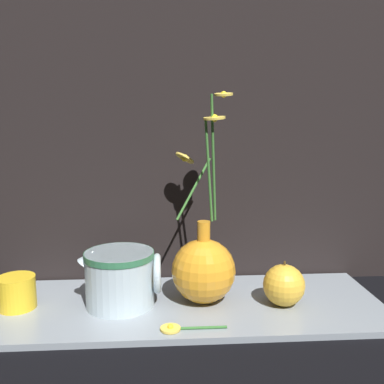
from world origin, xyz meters
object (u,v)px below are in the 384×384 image
(ceramic_pitcher, at_px, (121,275))
(orange_fruit, at_px, (284,285))
(vase_with_flowers, at_px, (204,268))
(yellow_mug, at_px, (15,293))

(ceramic_pitcher, bearing_deg, orange_fruit, -4.62)
(vase_with_flowers, distance_m, ceramic_pitcher, 0.17)
(yellow_mug, bearing_deg, ceramic_pitcher, 1.83)
(vase_with_flowers, relative_size, yellow_mug, 5.05)
(yellow_mug, xyz_separation_m, orange_fruit, (0.53, -0.02, 0.01))
(yellow_mug, xyz_separation_m, ceramic_pitcher, (0.20, 0.01, 0.03))
(vase_with_flowers, relative_size, orange_fruit, 4.60)
(vase_with_flowers, xyz_separation_m, orange_fruit, (0.16, -0.03, -0.03))
(vase_with_flowers, distance_m, yellow_mug, 0.37)
(ceramic_pitcher, distance_m, orange_fruit, 0.32)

